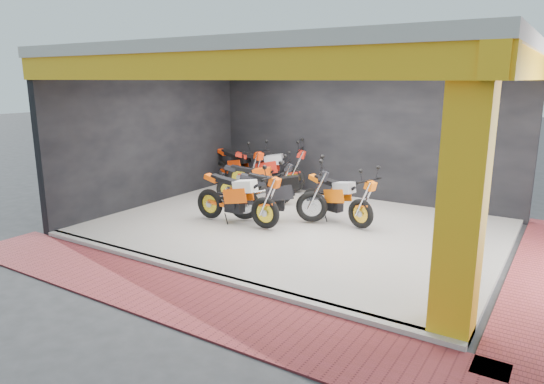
% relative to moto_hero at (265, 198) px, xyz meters
% --- Properties ---
extents(ground, '(80.00, 80.00, 0.00)m').
position_rel_moto_hero_xyz_m(ground, '(0.41, -1.39, -0.77)').
color(ground, '#2D2D30').
rests_on(ground, ground).
extents(showroom_floor, '(8.00, 6.00, 0.10)m').
position_rel_moto_hero_xyz_m(showroom_floor, '(0.41, 0.61, -0.72)').
color(showroom_floor, silver).
rests_on(showroom_floor, ground).
extents(showroom_ceiling, '(8.40, 6.40, 0.20)m').
position_rel_moto_hero_xyz_m(showroom_ceiling, '(0.41, 0.61, 2.83)').
color(showroom_ceiling, beige).
rests_on(showroom_ceiling, corner_column).
extents(back_wall, '(8.20, 0.20, 3.50)m').
position_rel_moto_hero_xyz_m(back_wall, '(0.41, 3.71, 0.98)').
color(back_wall, black).
rests_on(back_wall, ground).
extents(left_wall, '(0.20, 6.20, 3.50)m').
position_rel_moto_hero_xyz_m(left_wall, '(-3.69, 0.61, 0.98)').
color(left_wall, black).
rests_on(left_wall, ground).
extents(corner_column, '(0.50, 0.50, 3.50)m').
position_rel_moto_hero_xyz_m(corner_column, '(4.16, -2.14, 0.98)').
color(corner_column, yellow).
rests_on(corner_column, ground).
extents(header_beam_front, '(8.40, 0.30, 0.40)m').
position_rel_moto_hero_xyz_m(header_beam_front, '(0.41, -2.39, 2.53)').
color(header_beam_front, yellow).
rests_on(header_beam_front, corner_column).
extents(header_beam_right, '(0.30, 6.40, 0.40)m').
position_rel_moto_hero_xyz_m(header_beam_right, '(4.41, 0.61, 2.53)').
color(header_beam_right, yellow).
rests_on(header_beam_right, corner_column).
extents(floor_kerb, '(8.00, 0.20, 0.10)m').
position_rel_moto_hero_xyz_m(floor_kerb, '(0.41, -2.41, -0.72)').
color(floor_kerb, silver).
rests_on(floor_kerb, ground).
extents(paver_front, '(9.00, 1.40, 0.03)m').
position_rel_moto_hero_xyz_m(paver_front, '(0.41, -3.19, -0.76)').
color(paver_front, maroon).
rests_on(paver_front, ground).
extents(moto_hero, '(2.22, 0.86, 1.35)m').
position_rel_moto_hero_xyz_m(moto_hero, '(0.00, 0.00, 0.00)').
color(moto_hero, '#FF580A').
rests_on(moto_hero, showroom_floor).
extents(moto_row_a, '(2.19, 1.28, 1.26)m').
position_rel_moto_hero_xyz_m(moto_row_a, '(1.64, 1.07, -0.04)').
color(moto_row_a, orange).
rests_on(moto_row_a, showroom_floor).
extents(moto_row_b, '(2.40, 1.69, 1.38)m').
position_rel_moto_hero_xyz_m(moto_row_b, '(0.59, 0.92, 0.02)').
color(moto_row_b, black).
rests_on(moto_row_b, showroom_floor).
extents(moto_row_c, '(2.17, 1.44, 1.24)m').
position_rel_moto_hero_xyz_m(moto_row_c, '(-0.78, 1.86, -0.05)').
color(moto_row_c, black).
rests_on(moto_row_c, showroom_floor).
extents(moto_row_d, '(2.38, 1.42, 1.37)m').
position_rel_moto_hero_xyz_m(moto_row_d, '(-2.10, 2.63, 0.01)').
color(moto_row_d, '#FF3C0A').
rests_on(moto_row_d, showroom_floor).
extents(moto_row_e, '(2.46, 1.58, 1.41)m').
position_rel_moto_hero_xyz_m(moto_row_e, '(-1.17, 3.14, 0.03)').
color(moto_row_e, red).
rests_on(moto_row_e, showroom_floor).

